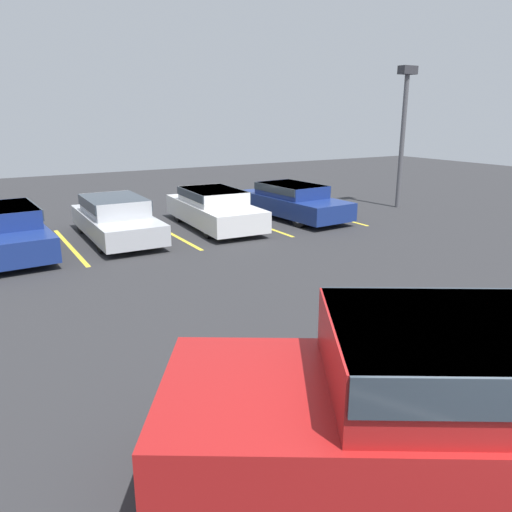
% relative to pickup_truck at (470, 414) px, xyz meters
% --- Properties ---
extents(stall_stripe_b, '(0.12, 4.54, 0.01)m').
position_rel_pickup_truck_xyz_m(stall_stripe_b, '(-1.39, 11.72, -0.88)').
color(stall_stripe_b, yellow).
rests_on(stall_stripe_b, ground_plane).
extents(stall_stripe_c, '(0.12, 4.54, 0.01)m').
position_rel_pickup_truck_xyz_m(stall_stripe_c, '(1.60, 11.72, -0.88)').
color(stall_stripe_c, yellow).
rests_on(stall_stripe_c, ground_plane).
extents(stall_stripe_d, '(0.12, 4.54, 0.01)m').
position_rel_pickup_truck_xyz_m(stall_stripe_d, '(4.59, 11.72, -0.88)').
color(stall_stripe_d, yellow).
rests_on(stall_stripe_d, ground_plane).
extents(stall_stripe_e, '(0.12, 4.54, 0.01)m').
position_rel_pickup_truck_xyz_m(stall_stripe_e, '(7.58, 11.72, -0.88)').
color(stall_stripe_e, yellow).
rests_on(stall_stripe_e, ground_plane).
extents(pickup_truck, '(5.92, 4.72, 1.78)m').
position_rel_pickup_truck_xyz_m(pickup_truck, '(0.00, 0.00, 0.00)').
color(pickup_truck, '#A51919').
rests_on(pickup_truck, ground_plane).
extents(parked_sedan_a, '(2.05, 4.59, 1.25)m').
position_rel_pickup_truck_xyz_m(parked_sedan_a, '(-2.98, 11.78, -0.22)').
color(parked_sedan_a, navy).
rests_on(parked_sedan_a, ground_plane).
extents(parked_sedan_b, '(1.78, 4.52, 1.22)m').
position_rel_pickup_truck_xyz_m(parked_sedan_b, '(-0.00, 11.94, -0.23)').
color(parked_sedan_b, '#B7BABF').
rests_on(parked_sedan_b, ground_plane).
extents(parked_sedan_c, '(1.98, 4.63, 1.22)m').
position_rel_pickup_truck_xyz_m(parked_sedan_c, '(3.17, 11.93, -0.24)').
color(parked_sedan_c, silver).
rests_on(parked_sedan_c, ground_plane).
extents(parked_sedan_d, '(2.00, 4.65, 1.19)m').
position_rel_pickup_truck_xyz_m(parked_sedan_d, '(6.20, 11.84, -0.25)').
color(parked_sedan_d, navy).
rests_on(parked_sedan_d, ground_plane).
extents(light_post, '(0.70, 0.36, 5.25)m').
position_rel_pickup_truck_xyz_m(light_post, '(10.96, 11.46, 2.45)').
color(light_post, '#515156').
rests_on(light_post, ground_plane).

